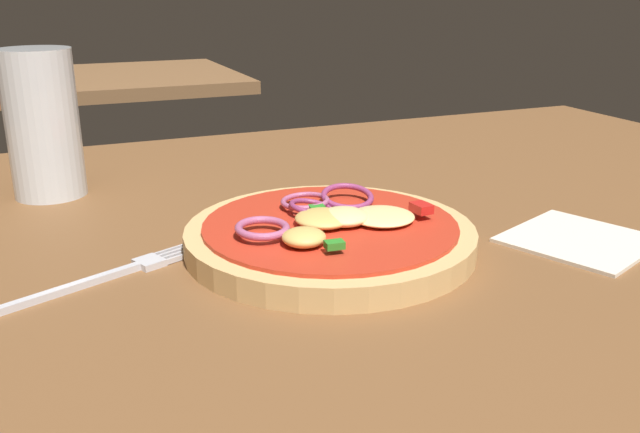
{
  "coord_description": "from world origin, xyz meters",
  "views": [
    {
      "loc": [
        -0.21,
        -0.43,
        0.22
      ],
      "look_at": [
        -0.01,
        0.04,
        0.05
      ],
      "focal_mm": 38.44,
      "sensor_mm": 36.0,
      "label": 1
    }
  ],
  "objects_px": {
    "pizza": "(330,235)",
    "beer_glass": "(44,131)",
    "napkin": "(579,240)",
    "fork": "(103,277)"
  },
  "relations": [
    {
      "from": "pizza",
      "to": "beer_glass",
      "type": "xyz_separation_m",
      "value": [
        -0.19,
        0.23,
        0.05
      ]
    },
    {
      "from": "fork",
      "to": "beer_glass",
      "type": "bearing_deg",
      "value": 95.83
    },
    {
      "from": "pizza",
      "to": "napkin",
      "type": "bearing_deg",
      "value": -18.52
    },
    {
      "from": "beer_glass",
      "to": "napkin",
      "type": "relative_size",
      "value": 1.05
    },
    {
      "from": "fork",
      "to": "beer_glass",
      "type": "relative_size",
      "value": 1.22
    },
    {
      "from": "fork",
      "to": "beer_glass",
      "type": "distance_m",
      "value": 0.24
    },
    {
      "from": "napkin",
      "to": "pizza",
      "type": "bearing_deg",
      "value": 161.48
    },
    {
      "from": "napkin",
      "to": "fork",
      "type": "bearing_deg",
      "value": 168.97
    },
    {
      "from": "pizza",
      "to": "napkin",
      "type": "distance_m",
      "value": 0.2
    },
    {
      "from": "beer_glass",
      "to": "napkin",
      "type": "bearing_deg",
      "value": -37.99
    }
  ]
}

